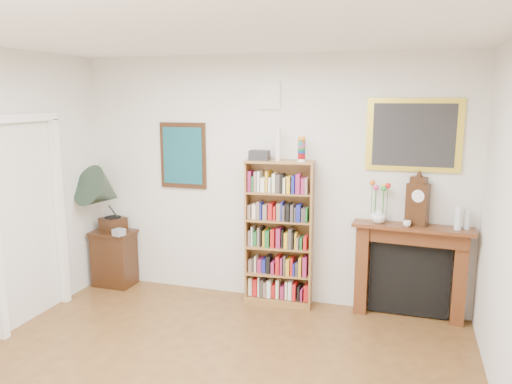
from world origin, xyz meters
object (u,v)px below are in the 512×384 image
at_px(gramophone, 104,195).
at_px(fireplace, 410,264).
at_px(side_cabinet, 114,258).
at_px(flower_vase, 379,215).
at_px(teacup, 407,224).
at_px(bottle_right, 467,219).
at_px(cd_stack, 119,232).
at_px(mantel_clock, 418,202).
at_px(bottle_left, 458,218).
at_px(bookshelf, 279,225).

bearing_deg(gramophone, fireplace, 23.96).
relative_size(side_cabinet, flower_vase, 4.15).
relative_size(side_cabinet, teacup, 8.69).
bearing_deg(gramophone, bottle_right, 23.04).
distance_m(side_cabinet, gramophone, 0.83).
distance_m(cd_stack, flower_vase, 3.04).
xyz_separation_m(cd_stack, mantel_clock, (3.39, 0.25, 0.53)).
relative_size(side_cabinet, gramophone, 0.82).
xyz_separation_m(side_cabinet, bottle_left, (3.97, 0.03, 0.80)).
bearing_deg(bottle_right, fireplace, 176.01).
height_order(bookshelf, fireplace, bookshelf).
bearing_deg(side_cabinet, teacup, 0.27).
distance_m(gramophone, bottle_right, 4.08).
relative_size(side_cabinet, fireplace, 0.57).
bearing_deg(bottle_left, side_cabinet, -179.62).
bearing_deg(bottle_left, fireplace, 168.41).
bearing_deg(fireplace, teacup, -113.39).
bearing_deg(bottle_right, gramophone, -177.61).
height_order(mantel_clock, teacup, mantel_clock).
bearing_deg(fireplace, flower_vase, -170.68).
bearing_deg(bottle_right, flower_vase, 179.97).
height_order(gramophone, teacup, gramophone).
distance_m(side_cabinet, mantel_clock, 3.69).
xyz_separation_m(bookshelf, flower_vase, (1.08, 0.03, 0.19)).
bearing_deg(flower_vase, bookshelf, -178.45).
relative_size(fireplace, teacup, 15.35).
distance_m(side_cabinet, cd_stack, 0.45).
bearing_deg(bottle_right, side_cabinet, -178.89).
distance_m(bookshelf, flower_vase, 1.09).
relative_size(fireplace, cd_stack, 10.26).
bearing_deg(gramophone, cd_stack, 5.83).
relative_size(cd_stack, bottle_right, 0.60).
distance_m(side_cabinet, fireplace, 3.55).
distance_m(bookshelf, teacup, 1.37).
bearing_deg(side_cabinet, flower_vase, 1.66).
height_order(side_cabinet, flower_vase, flower_vase).
height_order(mantel_clock, flower_vase, mantel_clock).
bearing_deg(mantel_clock, side_cabinet, -157.97).
bearing_deg(mantel_clock, gramophone, -156.51).
height_order(cd_stack, bottle_right, bottle_right).
xyz_separation_m(gramophone, cd_stack, (0.21, -0.05, -0.44)).
bearing_deg(bookshelf, gramophone, 177.96).
xyz_separation_m(teacup, bottle_left, (0.49, 0.02, 0.09)).
bearing_deg(bottle_right, mantel_clock, 177.01).
bearing_deg(side_cabinet, bottle_left, 0.62).
xyz_separation_m(mantel_clock, teacup, (-0.09, -0.10, -0.21)).
bearing_deg(bottle_left, gramophone, -178.30).
bearing_deg(gramophone, teacup, 22.18).
relative_size(flower_vase, bottle_right, 0.84).
relative_size(cd_stack, mantel_clock, 0.24).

